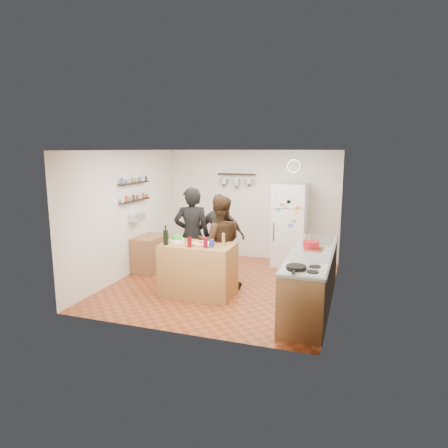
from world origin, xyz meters
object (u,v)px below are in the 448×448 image
(prep_island, at_px, (198,269))
(person_left, at_px, (192,236))
(counter_run, at_px, (311,280))
(fridge, at_px, (290,225))
(pepper_mill, at_px, (223,241))
(skillet, at_px, (296,267))
(wall_clock, at_px, (294,166))
(wine_bottle, at_px, (166,238))
(red_bowl, at_px, (311,245))
(person_back, at_px, (220,237))
(side_table, at_px, (150,253))
(salad_bowl, at_px, (177,240))
(person_center, at_px, (220,243))
(salt_canister, at_px, (212,243))

(prep_island, bearing_deg, person_left, 122.23)
(counter_run, height_order, fridge, fridge)
(pepper_mill, height_order, skillet, pepper_mill)
(wall_clock, bearing_deg, fridge, -90.00)
(skillet, bearing_deg, wine_bottle, 162.56)
(red_bowl, bearing_deg, person_back, 160.11)
(counter_run, bearing_deg, side_table, 164.66)
(skillet, bearing_deg, person_back, 132.62)
(salad_bowl, relative_size, skillet, 1.00)
(person_center, distance_m, side_table, 1.89)
(red_bowl, bearing_deg, pepper_mill, -169.18)
(pepper_mill, relative_size, salt_canister, 1.35)
(salad_bowl, relative_size, counter_run, 0.10)
(pepper_mill, bearing_deg, wine_bottle, -164.13)
(prep_island, distance_m, counter_run, 1.93)
(salad_bowl, relative_size, wall_clock, 0.91)
(prep_island, bearing_deg, skillet, -27.46)
(person_center, distance_m, wall_clock, 2.75)
(salt_canister, relative_size, counter_run, 0.05)
(person_back, xyz_separation_m, wall_clock, (1.14, 1.70, 1.31))
(red_bowl, bearing_deg, wall_clock, 106.47)
(counter_run, bearing_deg, salad_bowl, -179.72)
(red_bowl, xyz_separation_m, wall_clock, (-0.70, 2.37, 1.17))
(salad_bowl, bearing_deg, counter_run, 0.28)
(skillet, bearing_deg, pepper_mill, 144.06)
(pepper_mill, relative_size, person_back, 0.10)
(person_left, height_order, counter_run, person_left)
(wine_bottle, xyz_separation_m, skillet, (2.33, -0.73, -0.09))
(prep_island, xyz_separation_m, wall_clock, (1.18, 2.69, 1.69))
(person_center, bearing_deg, person_back, -92.24)
(counter_run, height_order, side_table, counter_run)
(pepper_mill, xyz_separation_m, person_back, (-0.40, 0.94, -0.16))
(salad_bowl, distance_m, salt_canister, 0.74)
(salt_canister, xyz_separation_m, person_center, (-0.06, 0.58, -0.12))
(side_table, bearing_deg, wall_clock, 32.08)
(salad_bowl, xyz_separation_m, wall_clock, (1.60, 2.64, 1.21))
(person_back, xyz_separation_m, fridge, (1.14, 1.37, 0.06))
(counter_run, bearing_deg, wine_bottle, -173.41)
(wine_bottle, relative_size, fridge, 0.14)
(fridge, xyz_separation_m, side_table, (-2.69, -1.36, -0.54))
(salad_bowl, bearing_deg, red_bowl, 6.79)
(prep_island, bearing_deg, fridge, 63.37)
(skillet, relative_size, fridge, 0.15)
(salt_canister, height_order, counter_run, salt_canister)
(person_center, height_order, wall_clock, wall_clock)
(red_bowl, distance_m, wall_clock, 2.73)
(counter_run, bearing_deg, person_back, 153.82)
(pepper_mill, bearing_deg, person_center, 117.01)
(person_center, xyz_separation_m, fridge, (0.94, 1.90, 0.05))
(salad_bowl, height_order, salt_canister, salt_canister)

